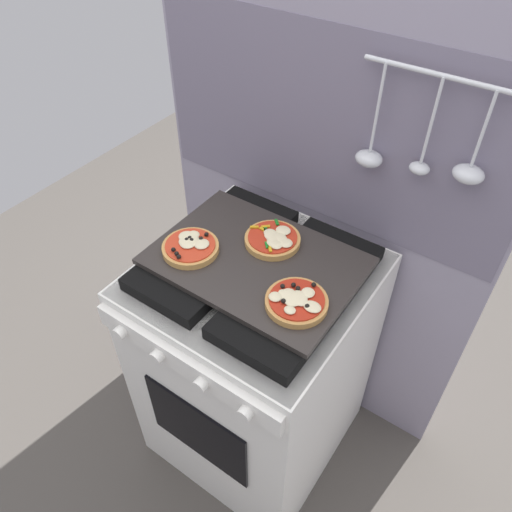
# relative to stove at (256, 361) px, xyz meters

# --- Properties ---
(ground_plane) EXTENTS (4.00, 4.00, 0.00)m
(ground_plane) POSITION_rel_stove_xyz_m (0.00, 0.00, -0.45)
(ground_plane) COLOR #4C4742
(kitchen_backsplash) EXTENTS (1.10, 0.09, 1.55)m
(kitchen_backsplash) POSITION_rel_stove_xyz_m (0.00, 0.34, 0.34)
(kitchen_backsplash) COLOR gray
(kitchen_backsplash) RESTS_ON ground_plane
(stove) EXTENTS (0.60, 0.64, 0.90)m
(stove) POSITION_rel_stove_xyz_m (0.00, 0.00, 0.00)
(stove) COLOR white
(stove) RESTS_ON ground_plane
(baking_tray) EXTENTS (0.54, 0.38, 0.02)m
(baking_tray) POSITION_rel_stove_xyz_m (0.00, 0.00, 0.46)
(baking_tray) COLOR #2D2826
(baking_tray) RESTS_ON stove
(pizza_left) EXTENTS (0.15, 0.15, 0.03)m
(pizza_left) POSITION_rel_stove_xyz_m (-0.16, -0.07, 0.48)
(pizza_left) COLOR tan
(pizza_left) RESTS_ON baking_tray
(pizza_right) EXTENTS (0.15, 0.15, 0.03)m
(pizza_right) POSITION_rel_stove_xyz_m (0.17, -0.08, 0.48)
(pizza_right) COLOR #C18947
(pizza_right) RESTS_ON baking_tray
(pizza_center) EXTENTS (0.15, 0.15, 0.03)m
(pizza_center) POSITION_rel_stove_xyz_m (0.00, 0.08, 0.48)
(pizza_center) COLOR tan
(pizza_center) RESTS_ON baking_tray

